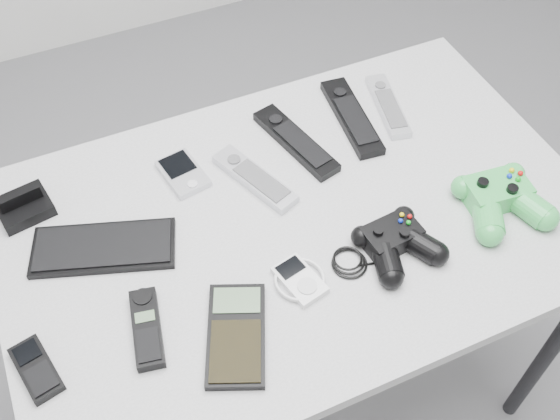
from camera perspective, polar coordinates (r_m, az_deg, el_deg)
name	(u,v)px	position (r m, az deg, el deg)	size (l,w,h in m)	color
floor	(326,381)	(1.84, 3.99, -14.66)	(3.50, 3.50, 0.00)	slate
desk	(297,237)	(1.26, 1.47, -2.40)	(1.09, 0.70, 0.73)	#949496
pda_keyboard	(104,247)	(1.20, -15.11, -3.14)	(0.25, 0.11, 0.02)	black
dock_bracket	(22,203)	(1.29, -21.54, 0.60)	(0.09, 0.08, 0.05)	black
pda	(183,173)	(1.28, -8.46, 3.20)	(0.07, 0.11, 0.02)	#BBBCC3
remote_silver_a	(255,178)	(1.26, -2.23, 2.80)	(0.05, 0.19, 0.02)	#BBBCC3
remote_black_a	(296,141)	(1.32, 1.37, 6.04)	(0.05, 0.22, 0.02)	black
remote_black_b	(352,116)	(1.38, 6.26, 8.11)	(0.05, 0.23, 0.02)	black
remote_silver_b	(388,105)	(1.42, 9.38, 8.99)	(0.04, 0.19, 0.02)	silver
mobile_phone	(36,369)	(1.10, -20.48, -12.82)	(0.05, 0.11, 0.02)	black
cordless_handset	(147,328)	(1.09, -11.52, -10.04)	(0.04, 0.14, 0.02)	black
calculator	(236,334)	(1.07, -3.84, -10.76)	(0.09, 0.18, 0.02)	black
mp3_player	(300,280)	(1.12, 1.72, -6.08)	(0.09, 0.09, 0.02)	silver
controller_black	(396,241)	(1.16, 10.09, -2.66)	(0.24, 0.15, 0.05)	black
controller_green	(501,197)	(1.27, 18.70, 1.09)	(0.16, 0.17, 0.06)	green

